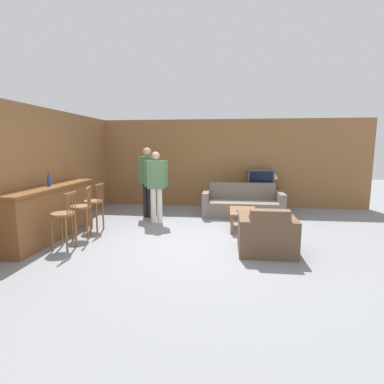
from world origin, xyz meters
TOP-DOWN VIEW (x-y plane):
  - ground_plane at (0.00, 0.00)m, footprint 24.00×24.00m
  - wall_back at (0.00, 3.63)m, footprint 9.40×0.08m
  - wall_left at (-3.19, 1.32)m, footprint 0.08×8.63m
  - bar_counter at (-2.86, 0.04)m, footprint 0.55×2.66m
  - bar_chair_near at (-2.24, -0.58)m, footprint 0.43×0.43m
  - bar_chair_mid at (-2.24, 0.07)m, footprint 0.48×0.48m
  - bar_chair_far at (-2.24, 0.63)m, footprint 0.43×0.43m
  - couch_far at (1.01, 2.45)m, footprint 2.07×0.95m
  - armchair_near at (1.29, -0.35)m, footprint 0.95×0.90m
  - coffee_table at (0.96, 1.11)m, footprint 0.57×0.94m
  - tv_unit at (1.55, 3.30)m, footprint 1.05×0.44m
  - tv at (1.55, 3.30)m, footprint 0.72×0.44m
  - bottle at (-2.86, 0.03)m, footprint 0.06×0.06m
  - book_on_table at (0.89, 0.96)m, footprint 0.16×0.13m
  - table_lamp at (1.91, 3.30)m, footprint 0.29×0.29m
  - person_by_window at (-1.40, 1.95)m, footprint 0.54×0.40m
  - person_by_counter at (-1.06, 1.43)m, footprint 0.53×0.26m

SIDE VIEW (x-z plane):
  - ground_plane at x=0.00m, z-range 0.00..0.00m
  - couch_far at x=1.01m, z-range -0.13..0.70m
  - armchair_near at x=1.29m, z-range -0.11..0.70m
  - tv_unit at x=1.55m, z-range 0.00..0.61m
  - coffee_table at x=0.96m, z-range 0.15..0.57m
  - book_on_table at x=0.89m, z-range 0.42..0.45m
  - bar_counter at x=-2.86m, z-range 0.00..1.04m
  - bar_chair_near at x=-2.24m, z-range 0.05..1.07m
  - bar_chair_mid at x=-2.24m, z-range 0.05..1.07m
  - bar_chair_far at x=-2.24m, z-range 0.05..1.07m
  - tv at x=1.55m, z-range 0.61..1.16m
  - person_by_counter at x=-1.06m, z-range 0.12..1.80m
  - table_lamp at x=1.91m, z-range 0.74..1.24m
  - person_by_window at x=-1.40m, z-range 0.12..1.89m
  - bottle at x=-2.86m, z-range 1.03..1.32m
  - wall_back at x=0.00m, z-range 0.00..2.60m
  - wall_left at x=-3.19m, z-range 0.00..2.60m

